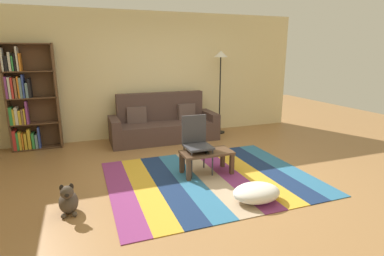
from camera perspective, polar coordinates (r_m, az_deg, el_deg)
ground_plane at (r=4.85m, az=1.13°, el=-8.47°), size 14.00×14.00×0.00m
back_wall at (r=6.93m, az=-6.69°, el=9.79°), size 6.80×0.10×2.70m
rug at (r=4.67m, az=3.44°, el=-9.32°), size 2.99×2.42×0.01m
couch at (r=6.58m, az=-5.34°, el=0.65°), size 2.26×0.80×1.00m
bookshelf at (r=6.60m, az=-28.63°, el=4.44°), size 0.90×0.28×2.02m
coffee_table at (r=4.73m, az=2.76°, el=-5.19°), size 0.79×0.40×0.36m
pouf at (r=4.04m, az=11.97°, el=-11.75°), size 0.63×0.47×0.22m
dog at (r=3.96m, az=-22.16°, el=-12.47°), size 0.22×0.35×0.40m
standing_lamp at (r=7.00m, az=5.37°, el=11.68°), size 0.32×0.32×1.88m
tv_remote at (r=4.65m, az=2.79°, el=-4.51°), size 0.07×0.16×0.02m
folding_chair at (r=4.74m, az=0.78°, el=-2.12°), size 0.40×0.40×0.90m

